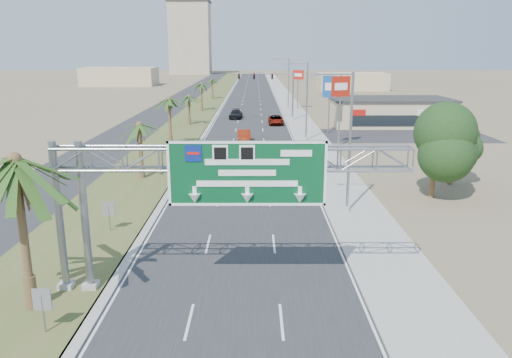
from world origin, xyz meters
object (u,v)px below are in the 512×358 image
at_px(pole_sign_blue, 330,89).
at_px(palm_near, 15,161).
at_px(pole_sign_red_far, 298,78).
at_px(car_left_lane, 194,170).
at_px(pole_sign_red_near, 341,91).
at_px(store_building, 390,113).
at_px(car_far, 236,114).
at_px(car_right_lane, 276,120).
at_px(signal_mast, 281,91).
at_px(sign_gantry, 213,170).
at_px(car_mid_lane, 244,136).

bearing_deg(pole_sign_blue, palm_near, -112.20).
xyz_separation_m(palm_near, pole_sign_red_far, (18.63, 80.64, -0.74)).
xyz_separation_m(car_left_lane, pole_sign_red_near, (15.91, 15.29, 6.14)).
relative_size(store_building, pole_sign_red_near, 2.07).
bearing_deg(pole_sign_red_far, car_left_lane, -104.26).
height_order(car_far, pole_sign_red_far, pole_sign_red_far).
relative_size(car_left_lane, pole_sign_red_far, 0.49).
xyz_separation_m(palm_near, car_far, (6.73, 66.12, -6.19)).
distance_m(car_left_lane, car_right_lane, 35.54).
relative_size(palm_near, pole_sign_blue, 1.01).
xyz_separation_m(palm_near, signal_mast, (14.37, 63.97, -2.08)).
xyz_separation_m(store_building, car_right_lane, (-17.83, 0.84, -1.31)).
relative_size(sign_gantry, car_mid_lane, 3.56).
bearing_deg(pole_sign_red_near, store_building, 59.07).
xyz_separation_m(palm_near, car_mid_lane, (8.65, 42.92, -6.15)).
bearing_deg(pole_sign_red_near, signal_mast, 103.69).
relative_size(palm_near, store_building, 0.46).
height_order(store_building, pole_sign_blue, pole_sign_blue).
relative_size(sign_gantry, store_building, 0.93).
distance_m(car_right_lane, car_far, 9.85).
bearing_deg(palm_near, car_left_lane, 79.90).
distance_m(palm_near, car_mid_lane, 44.22).
distance_m(palm_near, signal_mast, 65.60).
bearing_deg(car_mid_lane, pole_sign_red_far, 72.23).
bearing_deg(car_left_lane, car_right_lane, 68.50).
bearing_deg(car_mid_lane, pole_sign_blue, 28.84).
height_order(pole_sign_red_near, pole_sign_blue, pole_sign_red_near).
bearing_deg(pole_sign_red_near, car_left_lane, -136.13).
distance_m(car_right_lane, pole_sign_blue, 12.43).
bearing_deg(signal_mast, pole_sign_red_far, 75.66).
height_order(palm_near, pole_sign_blue, palm_near).
xyz_separation_m(sign_gantry, pole_sign_red_far, (10.49, 78.71, 0.14)).
distance_m(palm_near, car_right_lane, 60.66).
height_order(car_left_lane, car_far, car_far).
xyz_separation_m(store_building, car_mid_lane, (-22.55, -15.08, -1.22)).
xyz_separation_m(car_left_lane, car_right_lane, (9.01, 34.37, 0.03)).
bearing_deg(palm_near, signal_mast, 77.34).
bearing_deg(pole_sign_blue, sign_gantry, -104.36).
bearing_deg(palm_near, pole_sign_blue, 67.80).
relative_size(pole_sign_red_near, pole_sign_red_far, 1.10).
relative_size(sign_gantry, signal_mast, 1.63).
distance_m(store_building, car_left_lane, 42.98).
height_order(car_left_lane, pole_sign_blue, pole_sign_blue).
xyz_separation_m(signal_mast, pole_sign_blue, (6.15, -13.69, 1.33)).
distance_m(store_building, car_far, 25.81).
bearing_deg(palm_near, car_right_lane, 77.20).
bearing_deg(store_building, car_far, 161.64).
bearing_deg(car_right_lane, store_building, -3.43).
distance_m(palm_near, store_building, 66.04).
xyz_separation_m(pole_sign_blue, pole_sign_red_far, (-1.89, 30.36, 0.01)).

